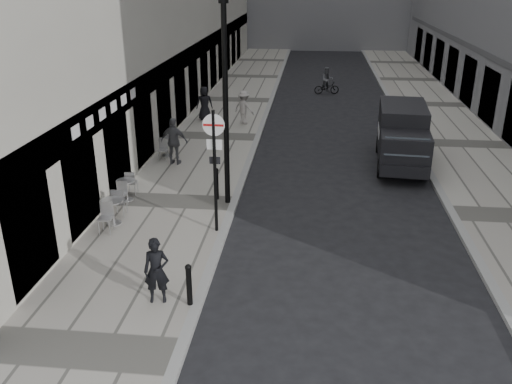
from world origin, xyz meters
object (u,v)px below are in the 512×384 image
at_px(sign_post, 214,156).
at_px(panel_van, 402,133).
at_px(walking_man, 157,271).
at_px(lamppost, 225,92).
at_px(cyclist, 327,84).

bearing_deg(sign_post, panel_van, 50.31).
bearing_deg(walking_man, lamppost, 73.47).
distance_m(panel_van, cyclist, 13.36).
distance_m(lamppost, panel_van, 8.25).
xyz_separation_m(lamppost, cyclist, (3.49, 17.88, -3.13)).
xyz_separation_m(walking_man, sign_post, (0.70, 3.76, 1.51)).
height_order(sign_post, cyclist, sign_post).
bearing_deg(lamppost, cyclist, 78.97).
height_order(walking_man, sign_post, sign_post).
xyz_separation_m(panel_van, cyclist, (-2.73, 13.07, -0.63)).
relative_size(lamppost, panel_van, 1.33).
bearing_deg(cyclist, panel_van, -89.48).
xyz_separation_m(lamppost, panel_van, (6.21, 4.81, -2.50)).
distance_m(sign_post, lamppost, 2.50).
bearing_deg(cyclist, sign_post, -111.17).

